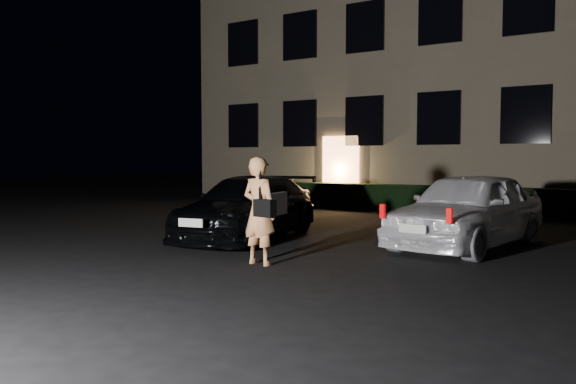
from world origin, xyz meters
The scene contains 6 objects.
ground centered at (0.00, 0.00, 0.00)m, with size 80.00×80.00×0.00m, color black.
building centered at (0.00, 14.99, 6.00)m, with size 20.00×8.11×12.00m.
hedge centered at (0.00, 10.50, 0.42)m, with size 15.00×0.70×0.85m, color black.
sedan centered at (-1.57, 2.81, 0.66)m, with size 2.69×4.84×1.33m.
hatch centered at (2.76, 4.02, 0.74)m, with size 2.42×4.54×1.47m.
man centered at (0.39, 0.44, 0.87)m, with size 0.72×0.48×1.74m.
Camera 1 is at (5.57, -6.90, 1.71)m, focal length 35.00 mm.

